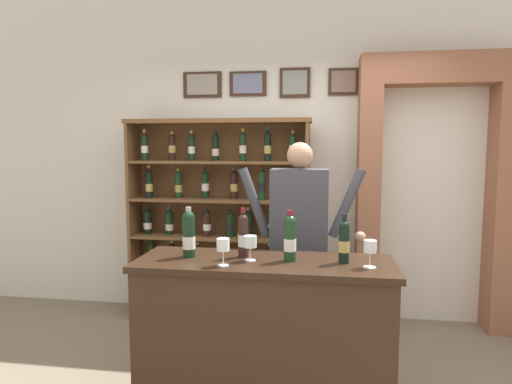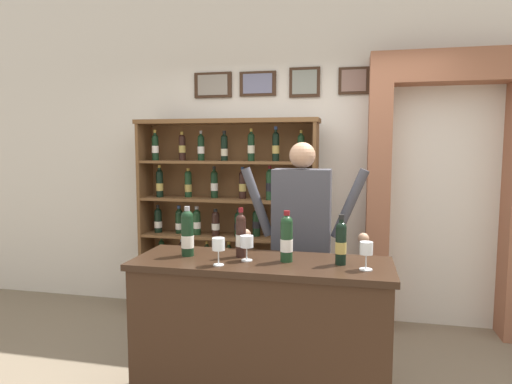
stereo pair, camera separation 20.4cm
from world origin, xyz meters
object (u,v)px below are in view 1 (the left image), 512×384
Objects in this scene: tasting_bottle_grappa at (290,237)px; tasting_bottle_bianco at (243,235)px; wine_glass_right at (223,246)px; shopkeeper at (299,230)px; tasting_bottle_vin_santo at (189,234)px; tasting_counter at (264,336)px; wine_glass_spare at (370,248)px; wine_glass_center at (250,243)px; wine_shelf at (219,215)px; tasting_bottle_rosso at (344,241)px.

tasting_bottle_bianco is at bearing 170.53° from tasting_bottle_grappa.
wine_glass_right is at bearing -109.32° from tasting_bottle_bianco.
shopkeeper is 5.39× the size of tasting_bottle_bianco.
tasting_counter is at bearing -1.98° from tasting_bottle_vin_santo.
tasting_bottle_vin_santo reaches higher than tasting_counter.
wine_glass_spare is (0.78, -0.14, -0.03)m from tasting_bottle_bianco.
wine_glass_center is at bearing 175.89° from wine_glass_spare.
wine_shelf is 6.12× the size of tasting_bottle_grappa.
tasting_bottle_rosso is (1.11, -1.41, 0.09)m from wine_shelf.
tasting_bottle_rosso is at bearing 1.54° from tasting_counter.
tasting_bottle_bianco is (-0.15, 0.06, 0.63)m from tasting_counter.
shopkeeper is at bearing 118.00° from tasting_bottle_rosso.
wine_glass_right is (-0.85, -0.09, 0.00)m from wine_glass_spare.
shopkeeper reaches higher than tasting_bottle_rosso.
shopkeeper is 0.64m from tasting_bottle_rosso.
tasting_bottle_bianco is at bearing 70.68° from wine_glass_right.
shopkeeper reaches higher than tasting_bottle_grappa.
wine_glass_right is (-0.08, -0.23, -0.02)m from tasting_bottle_bianco.
tasting_bottle_grappa is at bearing 4.58° from tasting_counter.
tasting_bottle_bianco reaches higher than tasting_bottle_grappa.
tasting_bottle_rosso reaches higher than wine_glass_center.
tasting_counter is 5.31× the size of tasting_bottle_rosso.
tasting_counter is at bearing 13.89° from wine_glass_center.
tasting_bottle_grappa is 0.48m from wine_glass_spare.
wine_glass_right is (-0.22, -0.16, 0.61)m from tasting_counter.
tasting_bottle_rosso is (0.33, 0.00, -0.01)m from tasting_bottle_grappa.
tasting_bottle_vin_santo reaches higher than tasting_bottle_bianco.
tasting_bottle_grappa reaches higher than tasting_bottle_rosso.
tasting_bottle_vin_santo is 1.12m from wine_glass_spare.
wine_shelf is 1.45m from tasting_bottle_bianco.
tasting_counter is 0.80m from tasting_bottle_vin_santo.
wine_shelf is at bearing 119.00° from tasting_bottle_grappa.
wine_glass_center is (-0.57, -0.03, -0.02)m from tasting_bottle_rosso.
tasting_bottle_rosso is at bearing -51.82° from wine_shelf.
shopkeeper is at bearing 72.44° from tasting_counter.
wine_glass_spare is at bearing -4.11° from wine_glass_center.
tasting_bottle_rosso is (0.97, -0.00, -0.01)m from tasting_bottle_vin_santo.
wine_shelf is 11.83× the size of wine_glass_spare.
shopkeeper reaches higher than wine_glass_right.
shopkeeper reaches higher than tasting_bottle_vin_santo.
wine_glass_center is at bearing -176.57° from tasting_bottle_rosso.
tasting_bottle_vin_santo reaches higher than tasting_bottle_grappa.
tasting_bottle_vin_santo is at bearing 179.77° from tasting_bottle_rosso.
wine_shelf is 1.95m from wine_glass_spare.
wine_shelf reaches higher than tasting_bottle_vin_santo.
tasting_bottle_rosso reaches higher than wine_glass_spare.
tasting_bottle_grappa is (0.30, -0.05, 0.00)m from tasting_bottle_bianco.
tasting_bottle_grappa is 0.42m from wine_glass_right.
tasting_bottle_rosso is at bearing 3.43° from wine_glass_center.
tasting_bottle_bianco is at bearing 7.66° from tasting_bottle_vin_santo.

